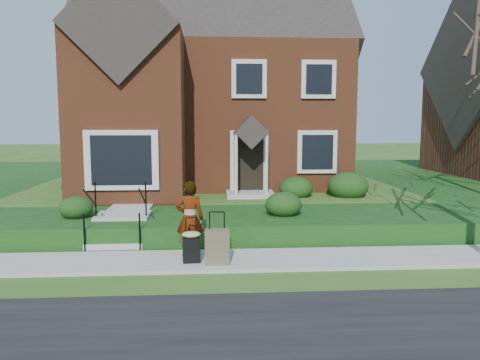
{
  "coord_description": "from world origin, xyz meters",
  "views": [
    {
      "loc": [
        -0.18,
        -10.21,
        3.12
      ],
      "look_at": [
        0.63,
        2.0,
        1.61
      ],
      "focal_mm": 35.0,
      "sensor_mm": 36.0,
      "label": 1
    }
  ],
  "objects": [
    {
      "name": "woman",
      "position": [
        -0.63,
        0.3,
        0.95
      ],
      "size": [
        0.64,
        0.42,
        1.74
      ],
      "primitive_type": "imported",
      "rotation": [
        0.0,
        0.0,
        3.13
      ],
      "color": "#999999",
      "rests_on": "sidewalk"
    },
    {
      "name": "walkway",
      "position": [
        -2.5,
        5.0,
        0.63
      ],
      "size": [
        1.2,
        6.0,
        0.06
      ],
      "primitive_type": "cube",
      "color": "#9E9B93",
      "rests_on": "terrace"
    },
    {
      "name": "sidewalk",
      "position": [
        0.0,
        0.0,
        0.04
      ],
      "size": [
        60.0,
        1.6,
        0.08
      ],
      "primitive_type": "cube",
      "color": "#9E9B93",
      "rests_on": "ground"
    },
    {
      "name": "suitcase_olive",
      "position": [
        -0.02,
        -0.38,
        0.46
      ],
      "size": [
        0.53,
        0.3,
        1.14
      ],
      "rotation": [
        0.0,
        0.0,
        -0.01
      ],
      "color": "brown",
      "rests_on": "sidewalk"
    },
    {
      "name": "terrace",
      "position": [
        4.0,
        10.9,
        0.3
      ],
      "size": [
        44.0,
        20.0,
        0.6
      ],
      "primitive_type": "cube",
      "color": "#123C10",
      "rests_on": "ground"
    },
    {
      "name": "suitcase_black",
      "position": [
        -0.58,
        -0.23,
        0.47
      ],
      "size": [
        0.44,
        0.38,
        1.0
      ],
      "rotation": [
        0.0,
        0.0,
        0.1
      ],
      "color": "black",
      "rests_on": "sidewalk"
    },
    {
      "name": "foundation_shrubs",
      "position": [
        -0.21,
        4.82,
        1.05
      ],
      "size": [
        10.24,
        4.35,
        1.09
      ],
      "color": "black",
      "rests_on": "terrace"
    },
    {
      "name": "ground",
      "position": [
        0.0,
        0.0,
        0.0
      ],
      "size": [
        120.0,
        120.0,
        0.0
      ],
      "primitive_type": "plane",
      "color": "#2D5119",
      "rests_on": "ground"
    },
    {
      "name": "front_steps",
      "position": [
        -2.5,
        1.84,
        0.47
      ],
      "size": [
        1.4,
        2.02,
        1.5
      ],
      "color": "#9E9B93",
      "rests_on": "ground"
    },
    {
      "name": "main_house",
      "position": [
        -0.21,
        9.61,
        5.26
      ],
      "size": [
        10.4,
        10.2,
        9.4
      ],
      "color": "brown",
      "rests_on": "terrace"
    }
  ]
}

